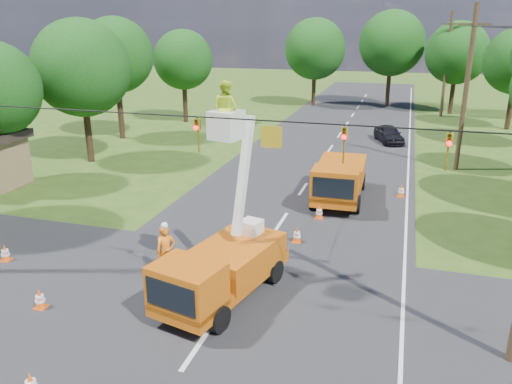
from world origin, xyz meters
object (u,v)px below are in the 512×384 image
(traffic_cone_6, at_px, (5,253))
(pole_right_mid, at_px, (466,88))
(tree_far_b, at_px, (392,43))
(traffic_cone_7, at_px, (401,191))
(pole_right_far, at_px, (447,64))
(tree_left_d, at_px, (81,68))
(second_truck, at_px, (339,179))
(tree_left_f, at_px, (183,60))
(tree_far_a, at_px, (315,49))
(bucket_truck, at_px, (222,258))
(distant_car, at_px, (389,134))
(tree_far_c, at_px, (457,53))
(tree_left_e, at_px, (116,55))
(traffic_cone_4, at_px, (40,299))
(traffic_cone_3, at_px, (319,212))
(traffic_cone_2, at_px, (297,235))
(ground_worker, at_px, (166,251))

(traffic_cone_6, height_order, pole_right_mid, pole_right_mid)
(tree_far_b, bearing_deg, traffic_cone_7, -85.91)
(pole_right_far, distance_m, tree_left_d, 34.33)
(pole_right_mid, bearing_deg, second_truck, -127.96)
(tree_left_f, height_order, tree_far_b, tree_far_b)
(pole_right_far, relative_size, tree_far_a, 1.05)
(bucket_truck, relative_size, pole_right_mid, 0.72)
(distant_car, xyz_separation_m, traffic_cone_7, (1.25, -13.17, -0.31))
(second_truck, distance_m, tree_far_c, 31.45)
(distant_car, xyz_separation_m, tree_left_e, (-20.82, -4.52, 5.82))
(traffic_cone_7, distance_m, tree_left_f, 26.61)
(distant_car, relative_size, tree_far_c, 0.43)
(tree_left_f, bearing_deg, tree_far_b, 40.12)
(traffic_cone_7, distance_m, pole_right_mid, 8.79)
(traffic_cone_7, bearing_deg, traffic_cone_4, -126.49)
(tree_far_a, bearing_deg, traffic_cone_3, -79.02)
(traffic_cone_3, height_order, tree_far_c, tree_far_c)
(tree_far_c, bearing_deg, traffic_cone_4, -109.28)
(tree_left_d, bearing_deg, traffic_cone_7, -4.66)
(distant_car, xyz_separation_m, pole_right_far, (4.48, 13.48, 4.44))
(traffic_cone_6, xyz_separation_m, pole_right_mid, (17.85, 19.01, 4.75))
(bucket_truck, distance_m, tree_far_b, 44.67)
(tree_far_c, bearing_deg, second_truck, -103.74)
(distant_car, distance_m, tree_far_a, 19.58)
(traffic_cone_7, relative_size, tree_left_f, 0.08)
(traffic_cone_2, xyz_separation_m, tree_left_f, (-15.97, 24.01, 5.33))
(tree_left_e, bearing_deg, traffic_cone_3, -35.36)
(traffic_cone_7, height_order, tree_far_c, tree_far_c)
(bucket_truck, relative_size, traffic_cone_2, 10.17)
(second_truck, relative_size, traffic_cone_7, 8.65)
(distant_car, bearing_deg, ground_worker, -125.40)
(pole_right_mid, distance_m, tree_far_c, 22.04)
(distant_car, relative_size, traffic_cone_4, 5.52)
(second_truck, height_order, tree_left_f, tree_left_f)
(tree_left_e, distance_m, tree_far_b, 30.35)
(traffic_cone_4, bearing_deg, second_truck, 59.52)
(distant_car, distance_m, traffic_cone_6, 28.82)
(traffic_cone_6, xyz_separation_m, tree_far_c, (18.85, 41.01, 5.70))
(traffic_cone_6, distance_m, tree_left_e, 23.12)
(second_truck, xyz_separation_m, tree_far_b, (0.88, 33.18, 5.63))
(traffic_cone_7, bearing_deg, ground_worker, -124.72)
(traffic_cone_6, bearing_deg, tree_far_a, 84.09)
(tree_left_e, height_order, tree_far_b, tree_far_b)
(tree_far_a, bearing_deg, tree_left_d, -109.65)
(tree_left_e, bearing_deg, tree_far_c, 37.25)
(pole_right_far, bearing_deg, tree_left_e, -144.57)
(tree_left_e, bearing_deg, bucket_truck, -52.07)
(ground_worker, distance_m, traffic_cone_7, 14.14)
(distant_car, relative_size, traffic_cone_2, 5.52)
(traffic_cone_2, bearing_deg, traffic_cone_3, 81.62)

